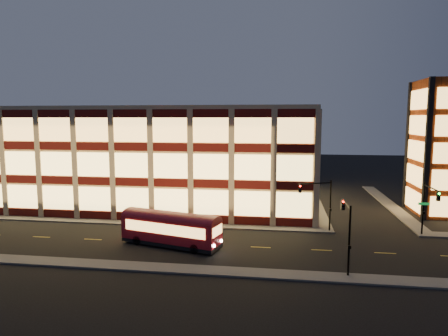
# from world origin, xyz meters

# --- Properties ---
(ground) EXTENTS (200.00, 200.00, 0.00)m
(ground) POSITION_xyz_m (0.00, 0.00, 0.00)
(ground) COLOR black
(ground) RESTS_ON ground
(sidewalk_office_south) EXTENTS (54.00, 2.00, 0.15)m
(sidewalk_office_south) POSITION_xyz_m (-3.00, 1.00, 0.07)
(sidewalk_office_south) COLOR #514F4C
(sidewalk_office_south) RESTS_ON ground
(sidewalk_office_east) EXTENTS (2.00, 30.00, 0.15)m
(sidewalk_office_east) POSITION_xyz_m (23.00, 17.00, 0.07)
(sidewalk_office_east) COLOR #514F4C
(sidewalk_office_east) RESTS_ON ground
(sidewalk_tower_west) EXTENTS (2.00, 30.00, 0.15)m
(sidewalk_tower_west) POSITION_xyz_m (34.00, 17.00, 0.07)
(sidewalk_tower_west) COLOR #514F4C
(sidewalk_tower_west) RESTS_ON ground
(sidewalk_near) EXTENTS (100.00, 2.00, 0.15)m
(sidewalk_near) POSITION_xyz_m (0.00, -13.00, 0.07)
(sidewalk_near) COLOR #514F4C
(sidewalk_near) RESTS_ON ground
(office_building) EXTENTS (50.45, 30.45, 14.50)m
(office_building) POSITION_xyz_m (-2.91, 16.91, 7.25)
(office_building) COLOR tan
(office_building) RESTS_ON ground
(stair_tower) EXTENTS (8.60, 8.60, 18.00)m
(stair_tower) POSITION_xyz_m (39.95, 11.95, 8.99)
(stair_tower) COLOR #8C3814
(stair_tower) RESTS_ON ground
(traffic_signal_far) EXTENTS (3.79, 1.87, 6.00)m
(traffic_signal_far) POSITION_xyz_m (22.21, 0.24, 4.11)
(traffic_signal_far) COLOR black
(traffic_signal_far) RESTS_ON ground
(traffic_signal_right) EXTENTS (1.20, 4.37, 6.00)m
(traffic_signal_right) POSITION_xyz_m (33.50, -0.62, 4.10)
(traffic_signal_right) COLOR black
(traffic_signal_right) RESTS_ON ground
(traffic_signal_near) EXTENTS (0.32, 4.45, 6.00)m
(traffic_signal_near) POSITION_xyz_m (23.50, -11.03, 4.13)
(traffic_signal_near) COLOR black
(traffic_signal_near) RESTS_ON ground
(trolley_bus) EXTENTS (10.74, 5.34, 3.53)m
(trolley_bus) POSITION_xyz_m (6.89, -6.78, 1.96)
(trolley_bus) COLOR maroon
(trolley_bus) RESTS_ON ground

